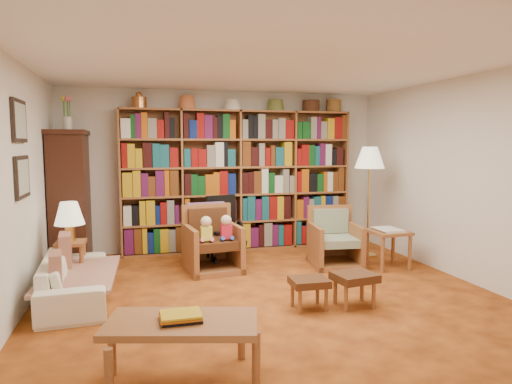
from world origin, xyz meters
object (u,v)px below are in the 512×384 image
object	(u,v)px
armchair_leather	(212,243)
footstool_a	(309,284)
wheelchair	(223,232)
coffee_table	(182,328)
armchair_sage	(333,243)
side_table_lamp	(71,255)
sofa	(75,279)
side_table_papers	(388,237)
floor_lamp	(370,162)
footstool_b	(355,279)

from	to	relation	value
armchair_leather	footstool_a	world-z (taller)	armchair_leather
armchair_leather	footstool_a	bearing A→B (deg)	-67.76
wheelchair	coffee_table	size ratio (longest dim) A/B	0.81
armchair_sage	footstool_a	bearing A→B (deg)	-122.10
side_table_lamp	armchair_sage	xyz separation A→B (m)	(3.40, 0.08, -0.07)
armchair_sage	coffee_table	distance (m)	3.54
sofa	footstool_a	distance (m)	2.50
side_table_papers	floor_lamp	bearing A→B (deg)	85.69
footstool_a	floor_lamp	bearing A→B (deg)	47.66
armchair_sage	side_table_lamp	bearing A→B (deg)	-178.65
sofa	side_table_papers	distance (m)	3.97
footstool_b	coffee_table	distance (m)	2.15
sofa	floor_lamp	size ratio (longest dim) A/B	0.99
side_table_papers	armchair_leather	bearing A→B (deg)	166.86
sofa	footstool_a	size ratio (longest dim) A/B	4.17
wheelchair	side_table_papers	size ratio (longest dim) A/B	1.74
sofa	floor_lamp	world-z (taller)	floor_lamp
side_table_lamp	wheelchair	size ratio (longest dim) A/B	0.57
armchair_sage	footstool_a	xyz separation A→B (m)	(-0.96, -1.54, -0.05)
armchair_leather	wheelchair	bearing A→B (deg)	59.67
side_table_lamp	floor_lamp	xyz separation A→B (m)	(4.10, 0.38, 1.04)
sofa	coffee_table	size ratio (longest dim) A/B	1.40
armchair_sage	wheelchair	size ratio (longest dim) A/B	0.86
wheelchair	coffee_table	world-z (taller)	wheelchair
sofa	armchair_leather	distance (m)	1.83
armchair_sage	sofa	bearing A→B (deg)	-169.08
wheelchair	footstool_a	xyz separation A→B (m)	(0.48, -2.12, -0.17)
sofa	side_table_lamp	size ratio (longest dim) A/B	3.02
sofa	coffee_table	distance (m)	2.21
floor_lamp	footstool_b	world-z (taller)	floor_lamp
side_table_lamp	side_table_papers	bearing A→B (deg)	-3.83
wheelchair	coffee_table	distance (m)	3.35
sofa	armchair_sage	world-z (taller)	armchair_sage
sofa	footstool_b	xyz separation A→B (m)	(2.81, -0.95, 0.05)
armchair_sage	floor_lamp	xyz separation A→B (m)	(0.71, 0.30, 1.10)
footstool_b	coffee_table	world-z (taller)	coffee_table
sofa	floor_lamp	xyz separation A→B (m)	(4.00, 0.93, 1.17)
armchair_sage	floor_lamp	size ratio (longest dim) A/B	0.49
armchair_sage	footstool_b	world-z (taller)	armchair_sage
floor_lamp	side_table_papers	world-z (taller)	floor_lamp
armchair_leather	wheelchair	distance (m)	0.46
side_table_lamp	footstool_b	world-z (taller)	side_table_lamp
sofa	side_table_lamp	xyz separation A→B (m)	(-0.10, 0.56, 0.14)
side_table_papers	footstool_a	size ratio (longest dim) A/B	1.39
floor_lamp	footstool_a	size ratio (longest dim) A/B	4.23
coffee_table	wheelchair	bearing A→B (deg)	74.01
armchair_sage	footstool_b	size ratio (longest dim) A/B	1.76
side_table_lamp	side_table_papers	distance (m)	4.06
floor_lamp	footstool_b	distance (m)	2.50
sofa	side_table_papers	world-z (taller)	side_table_papers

